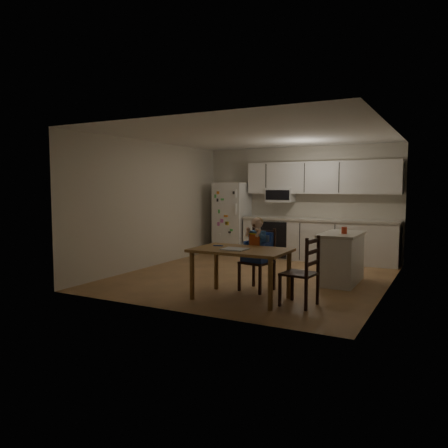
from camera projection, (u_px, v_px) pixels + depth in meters
room at (266, 206)px, 8.15m from camera, size 4.52×5.01×2.51m
refrigerator at (232, 218)px, 10.38m from camera, size 0.72×0.70×1.70m
kitchen_run at (318, 220)px, 9.50m from camera, size 3.37×0.62×2.15m
kitchen_island at (341, 258)px, 7.28m from camera, size 0.60×1.14×0.84m
red_cup at (344, 230)px, 7.13m from camera, size 0.09×0.09×0.11m
dining_table at (241, 256)px, 6.22m from camera, size 1.35×0.87×0.72m
napkin at (235, 249)px, 6.14m from camera, size 0.34×0.29×0.01m
toddler_spoon at (217, 246)px, 6.49m from camera, size 0.12×0.06×0.02m
chair_booster at (259, 246)px, 6.75m from camera, size 0.50×0.50×1.14m
chair_side at (306, 267)px, 5.82m from camera, size 0.47×0.47×0.95m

